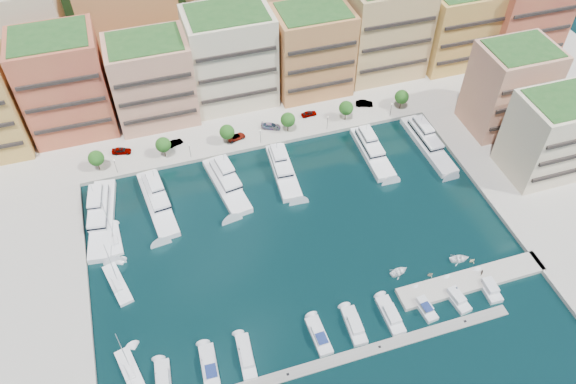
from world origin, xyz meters
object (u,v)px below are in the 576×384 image
at_px(lamppost_0, 115,164).
at_px(tender_1, 430,275).
at_px(yacht_0, 102,215).
at_px(car_0, 121,151).
at_px(tender_0, 399,272).
at_px(tender_3, 472,261).
at_px(cruiser_1, 210,368).
at_px(person_1, 481,273).
at_px(yacht_6, 427,141).
at_px(tree_3, 288,120).
at_px(tree_2, 227,132).
at_px(yacht_5, 371,149).
at_px(car_3, 271,126).
at_px(sailboat_0, 130,371).
at_px(car_2, 236,137).
at_px(sailboat_2, 115,241).
at_px(person_0, 456,289).
at_px(car_5, 364,103).
at_px(car_4, 309,114).
at_px(lamppost_4, 391,107).
at_px(cruiser_2, 246,357).
at_px(sailboat_1, 118,285).
at_px(lamppost_3, 327,120).
at_px(yacht_3, 282,168).
at_px(cruiser_7, 423,306).
at_px(yacht_2, 226,182).
at_px(cruiser_5, 354,326).
at_px(cruiser_6, 391,315).
at_px(lamppost_1, 190,149).
at_px(tree_5, 402,97).
at_px(lamppost_2, 260,134).
at_px(cruiser_4, 319,336).
at_px(tree_4, 346,108).
at_px(cruiser_8, 455,297).
at_px(car_1, 175,143).
at_px(cruiser_9, 488,287).
at_px(yacht_1, 157,200).
at_px(cruiser_0, 163,381).
at_px(tree_0, 96,158).
at_px(tree_1, 163,145).

bearing_deg(lamppost_0, tender_1, -40.07).
relative_size(yacht_0, car_0, 5.05).
bearing_deg(tender_0, tender_3, -108.58).
bearing_deg(cruiser_1, person_1, 2.96).
xyz_separation_m(yacht_0, yacht_6, (81.31, 0.46, 0.00)).
bearing_deg(tree_3, tree_2, 180.00).
height_order(yacht_5, car_3, yacht_5).
bearing_deg(sailboat_0, car_2, 58.88).
bearing_deg(yacht_6, lamppost_0, 170.72).
relative_size(sailboat_2, person_0, 8.40).
bearing_deg(car_5, yacht_5, -178.19).
xyz_separation_m(sailboat_2, car_4, (54.06, 27.21, 1.40)).
bearing_deg(sailboat_0, lamppost_4, 34.76).
height_order(cruiser_2, sailboat_1, sailboat_1).
relative_size(yacht_6, sailboat_1, 1.71).
xyz_separation_m(lamppost_3, yacht_3, (-15.53, -10.87, -2.62)).
height_order(yacht_3, cruiser_7, yacht_3).
xyz_separation_m(yacht_2, cruiser_5, (14.82, -44.54, -0.66)).
height_order(lamppost_0, cruiser_6, lamppost_0).
bearing_deg(lamppost_1, cruiser_2, -90.34).
xyz_separation_m(tree_5, yacht_5, (-14.18, -13.35, -3.53)).
relative_size(tree_5, cruiser_2, 0.61).
distance_m(lamppost_2, cruiser_7, 58.65).
bearing_deg(cruiser_4, person_0, 1.80).
bearing_deg(lamppost_4, yacht_6, -70.08).
relative_size(lamppost_4, yacht_3, 0.22).
height_order(tree_4, lamppost_0, tree_4).
height_order(yacht_3, sailboat_1, sailboat_1).
bearing_deg(cruiser_8, tender_0, 131.67).
bearing_deg(cruiser_1, cruiser_2, 0.16).
bearing_deg(car_1, yacht_3, -144.38).
bearing_deg(person_1, tree_4, -116.23).
distance_m(yacht_2, yacht_6, 52.28).
bearing_deg(car_4, sailboat_1, 123.04).
bearing_deg(cruiser_6, sailboat_0, 175.71).
distance_m(cruiser_8, cruiser_9, 7.57).
relative_size(lamppost_3, yacht_2, 0.21).
xyz_separation_m(yacht_1, cruiser_0, (-5.33, -43.62, -0.54)).
distance_m(tree_4, sailboat_2, 66.99).
bearing_deg(yacht_0, cruiser_5, -44.31).
bearing_deg(tree_3, car_0, 174.08).
relative_size(tree_0, tender_3, 3.78).
xyz_separation_m(tree_3, person_1, (24.16, -55.15, -2.98)).
relative_size(lamppost_2, cruiser_9, 0.55).
distance_m(tree_1, cruiser_1, 58.28).
height_order(tree_0, cruiser_7, tree_0).
xyz_separation_m(cruiser_1, tender_0, (41.93, 9.04, -0.15)).
bearing_deg(car_2, tree_0, 81.32).
relative_size(tree_5, cruiser_6, 0.66).
relative_size(lamppost_2, cruiser_0, 0.53).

